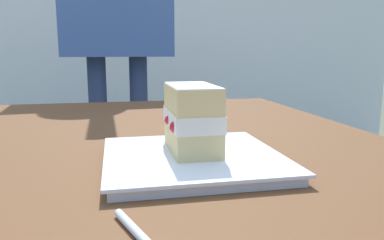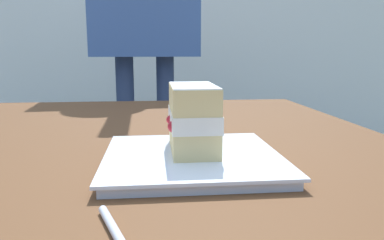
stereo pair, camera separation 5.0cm
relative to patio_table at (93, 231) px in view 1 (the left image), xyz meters
name	(u,v)px [view 1 (the left image)]	position (x,y,z in m)	size (l,w,h in m)	color
patio_table	(93,231)	(0.00, 0.00, 0.00)	(1.38, 1.03, 0.69)	brown
dessert_plate	(192,159)	(0.00, -0.14, 0.09)	(0.24, 0.24, 0.02)	white
cake_slice	(192,118)	(0.02, -0.14, 0.15)	(0.12, 0.07, 0.09)	#E0C17A
patio_building	(125,18)	(4.24, -0.19, 0.64)	(4.30, 3.83, 2.49)	silver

